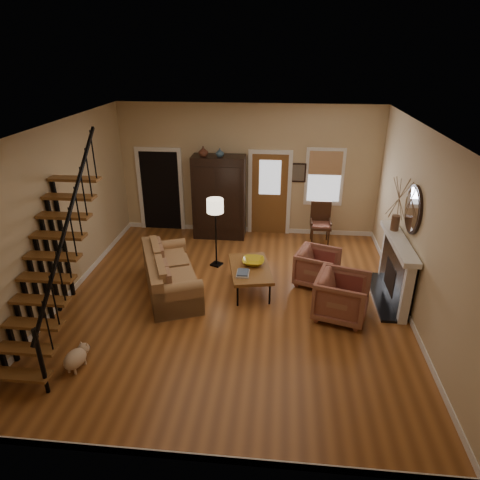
# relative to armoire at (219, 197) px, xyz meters

# --- Properties ---
(room) EXTENTS (7.00, 7.33, 3.30)m
(room) POSITION_rel_armoire_xyz_m (0.29, -1.39, 0.46)
(room) COLOR #965626
(room) RESTS_ON ground
(staircase) EXTENTS (0.94, 2.80, 3.20)m
(staircase) POSITION_rel_armoire_xyz_m (-2.08, -4.45, 0.55)
(staircase) COLOR brown
(staircase) RESTS_ON ground
(fireplace) EXTENTS (0.33, 1.95, 2.30)m
(fireplace) POSITION_rel_armoire_xyz_m (3.83, -2.65, -0.31)
(fireplace) COLOR black
(fireplace) RESTS_ON ground
(armoire) EXTENTS (1.30, 0.60, 2.10)m
(armoire) POSITION_rel_armoire_xyz_m (0.00, 0.00, 0.00)
(armoire) COLOR black
(armoire) RESTS_ON ground
(vase_a) EXTENTS (0.24, 0.24, 0.25)m
(vase_a) POSITION_rel_armoire_xyz_m (-0.35, -0.10, 1.17)
(vase_a) COLOR #4C2619
(vase_a) RESTS_ON armoire
(vase_b) EXTENTS (0.20, 0.20, 0.21)m
(vase_b) POSITION_rel_armoire_xyz_m (0.05, -0.10, 1.16)
(vase_b) COLOR #334C60
(vase_b) RESTS_ON armoire
(sofa) EXTENTS (1.64, 2.30, 0.79)m
(sofa) POSITION_rel_armoire_xyz_m (-0.58, -2.83, -0.66)
(sofa) COLOR #996F45
(sofa) RESTS_ON ground
(coffee_table) EXTENTS (1.01, 1.44, 0.50)m
(coffee_table) POSITION_rel_armoire_xyz_m (0.99, -2.63, -0.80)
(coffee_table) COLOR brown
(coffee_table) RESTS_ON ground
(bowl) EXTENTS (0.45, 0.45, 0.11)m
(bowl) POSITION_rel_armoire_xyz_m (1.04, -2.48, -0.49)
(bowl) COLOR gold
(bowl) RESTS_ON coffee_table
(books) EXTENTS (0.24, 0.33, 0.06)m
(books) POSITION_rel_armoire_xyz_m (0.87, -2.93, -0.51)
(books) COLOR beige
(books) RESTS_ON coffee_table
(armchair_left) EXTENTS (1.13, 1.11, 0.84)m
(armchair_left) POSITION_rel_armoire_xyz_m (2.71, -3.42, -0.63)
(armchair_left) COLOR maroon
(armchair_left) RESTS_ON ground
(armchair_right) EXTENTS (1.04, 1.03, 0.75)m
(armchair_right) POSITION_rel_armoire_xyz_m (2.35, -2.24, -0.68)
(armchair_right) COLOR maroon
(armchair_right) RESTS_ON ground
(floor_lamp) EXTENTS (0.48, 0.48, 1.57)m
(floor_lamp) POSITION_rel_armoire_xyz_m (0.16, -1.65, -0.26)
(floor_lamp) COLOR black
(floor_lamp) RESTS_ON ground
(side_chair) EXTENTS (0.54, 0.54, 1.02)m
(side_chair) POSITION_rel_armoire_xyz_m (2.55, -0.20, -0.54)
(side_chair) COLOR #3C2213
(side_chair) RESTS_ON ground
(dog) EXTENTS (0.38, 0.52, 0.34)m
(dog) POSITION_rel_armoire_xyz_m (-1.47, -5.25, -0.88)
(dog) COLOR beige
(dog) RESTS_ON ground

